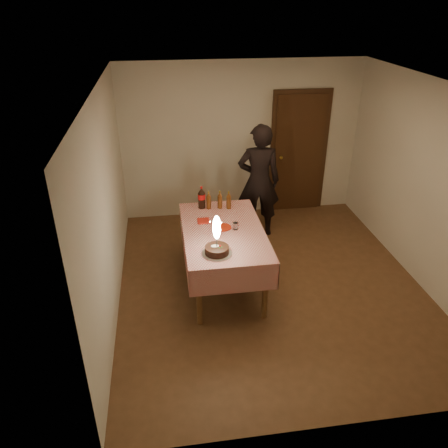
{
  "coord_description": "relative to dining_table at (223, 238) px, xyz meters",
  "views": [
    {
      "loc": [
        -1.32,
        -4.72,
        3.5
      ],
      "look_at": [
        -0.62,
        0.02,
        0.95
      ],
      "focal_mm": 35.0,
      "sensor_mm": 36.0,
      "label": 1
    }
  ],
  "objects": [
    {
      "name": "amber_bottle_mid",
      "position": [
        0.04,
        0.64,
        0.23
      ],
      "size": [
        0.06,
        0.06,
        0.26
      ],
      "color": "#53290E",
      "rests_on": "dining_table"
    },
    {
      "name": "birthday_cake",
      "position": [
        -0.16,
        -0.54,
        0.23
      ],
      "size": [
        0.35,
        0.35,
        0.48
      ],
      "color": "white",
      "rests_on": "dining_table"
    },
    {
      "name": "clear_cup",
      "position": [
        0.15,
        -0.0,
        0.16
      ],
      "size": [
        0.07,
        0.07,
        0.09
      ],
      "primitive_type": "cylinder",
      "color": "silver",
      "rests_on": "dining_table"
    },
    {
      "name": "cola_bottle",
      "position": [
        -0.2,
        0.68,
        0.26
      ],
      "size": [
        0.1,
        0.1,
        0.32
      ],
      "color": "black",
      "rests_on": "dining_table"
    },
    {
      "name": "photographer",
      "position": [
        0.75,
        1.35,
        0.18
      ],
      "size": [
        0.71,
        0.51,
        1.81
      ],
      "color": "black",
      "rests_on": "ground"
    },
    {
      "name": "napkin_stack",
      "position": [
        -0.23,
        0.26,
        0.12
      ],
      "size": [
        0.15,
        0.15,
        0.02
      ],
      "primitive_type": "cube",
      "color": "#A71D13",
      "rests_on": "dining_table"
    },
    {
      "name": "red_cup",
      "position": [
        -0.1,
        -0.03,
        0.16
      ],
      "size": [
        0.08,
        0.08,
        0.1
      ],
      "primitive_type": "cylinder",
      "color": "red",
      "rests_on": "dining_table"
    },
    {
      "name": "dining_table",
      "position": [
        0.0,
        0.0,
        0.0
      ],
      "size": [
        1.02,
        1.72,
        0.84
      ],
      "color": "brown",
      "rests_on": "ground"
    },
    {
      "name": "room_shell",
      "position": [
        0.66,
        0.01,
        0.93
      ],
      "size": [
        4.04,
        4.54,
        2.62
      ],
      "color": "beige",
      "rests_on": "ground"
    },
    {
      "name": "ground",
      "position": [
        0.62,
        -0.07,
        -0.73
      ],
      "size": [
        4.0,
        4.5,
        0.01
      ],
      "primitive_type": "cube",
      "color": "brown",
      "rests_on": "ground"
    },
    {
      "name": "red_plate",
      "position": [
        0.0,
        0.06,
        0.11
      ],
      "size": [
        0.22,
        0.22,
        0.01
      ],
      "primitive_type": "cylinder",
      "color": "#B6230C",
      "rests_on": "dining_table"
    },
    {
      "name": "amber_bottle_left",
      "position": [
        -0.11,
        0.65,
        0.23
      ],
      "size": [
        0.06,
        0.06,
        0.26
      ],
      "color": "#53290E",
      "rests_on": "dining_table"
    },
    {
      "name": "amber_bottle_right",
      "position": [
        0.16,
        0.61,
        0.23
      ],
      "size": [
        0.06,
        0.06,
        0.26
      ],
      "color": "#53290E",
      "rests_on": "dining_table"
    }
  ]
}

